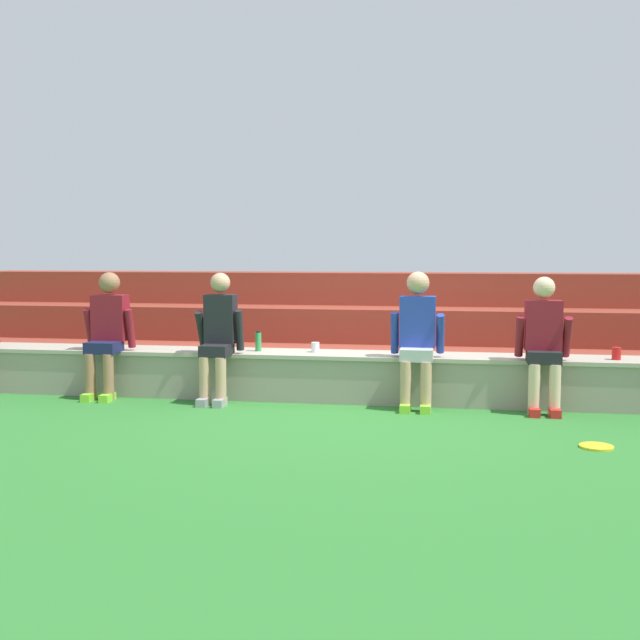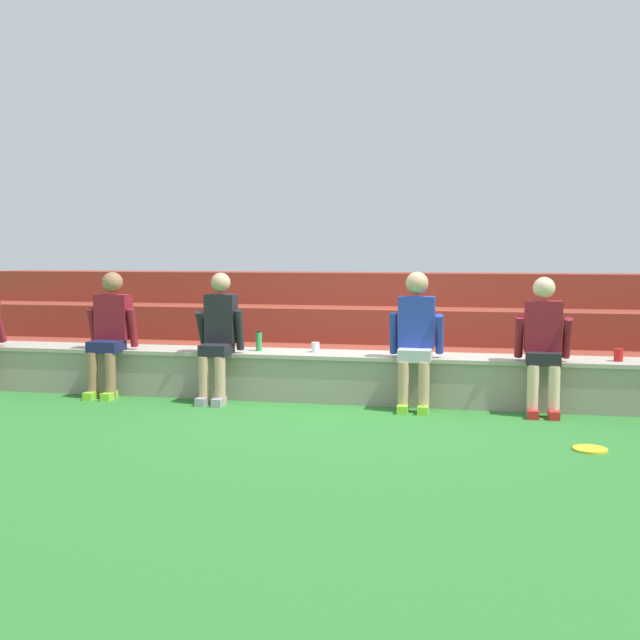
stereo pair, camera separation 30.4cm
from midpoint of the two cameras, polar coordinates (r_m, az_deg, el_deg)
name	(u,v)px [view 1 (the left image)]	position (r m, az deg, el deg)	size (l,w,h in m)	color
ground_plane	(353,405)	(7.86, 1.39, -6.35)	(80.00, 80.00, 0.00)	#2D752D
stone_seating_wall	(357,375)	(8.08, 1.67, -4.12)	(9.27, 0.59, 0.50)	gray
brick_bleachers	(375,334)	(9.95, 3.21, -1.04)	(11.31, 2.16, 1.28)	brown
person_left_of_center	(107,330)	(8.56, -16.53, -0.71)	(0.55, 0.56, 1.34)	#996B4C
person_center	(218,334)	(8.04, -8.65, -1.05)	(0.49, 0.56, 1.34)	tan
person_right_of_center	(417,335)	(7.68, 6.11, -1.10)	(0.54, 0.55, 1.36)	tan
person_far_right	(544,340)	(7.68, 15.20, -1.46)	(0.53, 0.48, 1.32)	beige
water_bottle_mid_left	(258,342)	(8.25, -5.67, -1.61)	(0.07, 0.07, 0.22)	green
plastic_cup_right_end	(616,353)	(8.05, 20.17, -2.35)	(0.09, 0.09, 0.12)	red
plastic_cup_middle	(315,347)	(8.13, -1.43, -2.04)	(0.09, 0.09, 0.11)	white
frisbee	(596,447)	(6.52, 18.59, -8.91)	(0.27, 0.27, 0.02)	yellow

